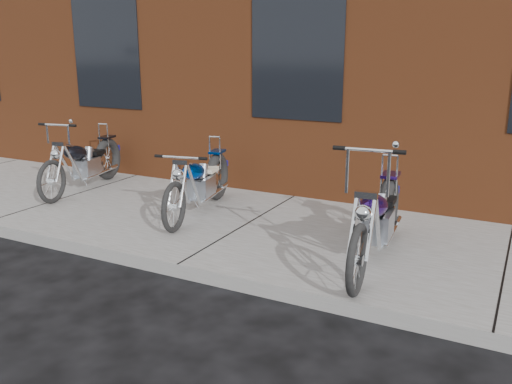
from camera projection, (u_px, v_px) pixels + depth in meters
The scene contains 5 objects.
ground at pixel (178, 278), 5.60m from camera, with size 120.00×120.00×0.00m, color black.
sidewalk at pixel (247, 229), 6.86m from camera, with size 22.00×3.00×0.15m, color slate.
chopper_purple at pixel (376, 223), 5.54m from camera, with size 0.56×2.31×1.30m.
chopper_blue at pixel (199, 185), 7.20m from camera, with size 0.65×2.15×0.94m.
chopper_third at pixel (84, 165), 8.43m from camera, with size 0.66×2.16×1.11m.
Camera 1 is at (3.11, -4.22, 2.30)m, focal length 38.00 mm.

